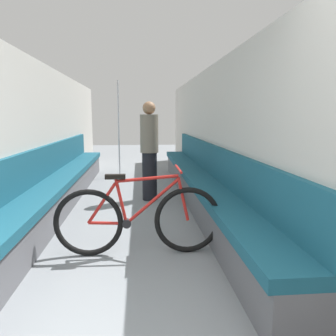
# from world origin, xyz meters

# --- Properties ---
(wall_left) EXTENTS (0.10, 10.96, 2.21)m
(wall_left) POSITION_xyz_m (-1.37, 3.88, 1.11)
(wall_left) COLOR beige
(wall_left) RESTS_ON ground
(wall_right) EXTENTS (0.10, 10.96, 2.21)m
(wall_right) POSITION_xyz_m (1.37, 3.88, 1.11)
(wall_right) COLOR beige
(wall_right) RESTS_ON ground
(bench_seat_row_left) EXTENTS (0.47, 6.72, 0.96)m
(bench_seat_row_left) POSITION_xyz_m (-1.11, 3.87, 0.32)
(bench_seat_row_left) COLOR #5B5B60
(bench_seat_row_left) RESTS_ON ground
(bench_seat_row_right) EXTENTS (0.47, 6.72, 0.96)m
(bench_seat_row_right) POSITION_xyz_m (1.11, 3.87, 0.32)
(bench_seat_row_right) COLOR #5B5B60
(bench_seat_row_right) RESTS_ON ground
(bicycle) EXTENTS (1.69, 0.46, 0.89)m
(bicycle) POSITION_xyz_m (0.12, 2.06, 0.37)
(bicycle) COLOR black
(bicycle) RESTS_ON ground
(grab_pole_near) EXTENTS (0.08, 0.08, 2.19)m
(grab_pole_near) POSITION_xyz_m (-0.32, 6.44, 1.07)
(grab_pole_near) COLOR gray
(grab_pole_near) RESTS_ON ground
(passenger_standing) EXTENTS (0.30, 0.30, 1.64)m
(passenger_standing) POSITION_xyz_m (0.31, 4.27, 0.84)
(passenger_standing) COLOR black
(passenger_standing) RESTS_ON ground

